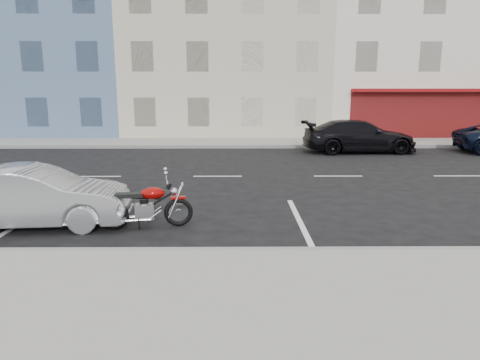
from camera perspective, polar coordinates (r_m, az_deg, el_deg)
The scene contains 10 objects.
ground at distance 14.22m, azimuth 5.08°, elevation 0.50°, with size 120.00×120.00×0.00m, color black.
sidewalk_far at distance 23.02m, azimuth -9.56°, elevation 4.93°, with size 80.00×3.40×0.15m, color gray.
curb_near at distance 8.23m, azimuth -26.94°, elevation -8.69°, with size 80.00×0.12×0.16m, color gray.
curb_far at distance 21.36m, azimuth -10.27°, elevation 4.38°, with size 80.00×0.12×0.16m, color gray.
bldg_blue at distance 32.92m, azimuth -24.18°, elevation 17.34°, with size 12.00×12.00×13.00m, color slate.
bldg_cream at distance 30.32m, azimuth -1.73°, elevation 17.46°, with size 12.00×12.00×11.50m, color beige.
bldg_corner at distance 32.79m, azimuth 22.76°, elevation 17.04°, with size 14.00×12.00×12.50m, color silver.
motorcycle at distance 8.99m, azimuth -8.07°, elevation -3.43°, with size 1.89×0.69×0.95m.
sedan_silver at distance 9.80m, azimuth -25.83°, elevation -2.04°, with size 1.34×3.85×1.27m, color #929599.
car_far at distance 20.35m, azimuth 15.59°, elevation 5.65°, with size 2.07×5.09×1.48m, color black.
Camera 1 is at (-1.37, -13.87, 2.79)m, focal length 32.00 mm.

